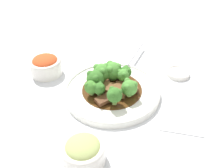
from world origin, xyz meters
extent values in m
plane|color=silver|center=(0.00, 0.00, 0.00)|extent=(4.00, 4.00, 0.00)
cylinder|color=white|center=(0.00, 0.00, 0.01)|extent=(0.27, 0.27, 0.01)
torus|color=white|center=(0.00, 0.00, 0.01)|extent=(0.27, 0.27, 0.01)
cylinder|color=#4C2D14|center=(0.00, 0.00, 0.01)|extent=(0.17, 0.17, 0.00)
cube|color=brown|center=(-0.01, 0.01, 0.03)|extent=(0.07, 0.04, 0.02)
cube|color=#56331E|center=(0.00, 0.06, 0.02)|extent=(0.05, 0.05, 0.01)
cube|color=brown|center=(-0.04, -0.01, 0.03)|extent=(0.07, 0.06, 0.02)
cylinder|color=#8EB756|center=(0.04, 0.02, 0.03)|extent=(0.02, 0.02, 0.01)
sphere|color=#387028|center=(0.04, 0.02, 0.05)|extent=(0.05, 0.05, 0.05)
sphere|color=#387028|center=(0.06, 0.02, 0.06)|extent=(0.02, 0.02, 0.02)
sphere|color=#387028|center=(0.03, 0.03, 0.06)|extent=(0.02, 0.02, 0.02)
sphere|color=#387028|center=(0.03, 0.00, 0.06)|extent=(0.02, 0.02, 0.02)
cylinder|color=#8EB756|center=(0.04, 0.04, 0.02)|extent=(0.01, 0.01, 0.01)
sphere|color=#427F2D|center=(0.04, 0.04, 0.04)|extent=(0.04, 0.04, 0.04)
sphere|color=#427F2D|center=(0.05, 0.05, 0.05)|extent=(0.01, 0.01, 0.01)
sphere|color=#427F2D|center=(0.03, 0.05, 0.05)|extent=(0.01, 0.01, 0.01)
sphere|color=#427F2D|center=(0.04, 0.03, 0.05)|extent=(0.01, 0.01, 0.01)
cylinder|color=#7FA84C|center=(0.01, -0.04, 0.02)|extent=(0.02, 0.02, 0.01)
sphere|color=#4C8E38|center=(0.01, -0.04, 0.05)|extent=(0.05, 0.05, 0.05)
sphere|color=#4C8E38|center=(0.02, -0.02, 0.06)|extent=(0.02, 0.02, 0.02)
sphere|color=#4C8E38|center=(0.00, -0.05, 0.06)|extent=(0.02, 0.02, 0.02)
sphere|color=#4C8E38|center=(0.02, -0.05, 0.06)|extent=(0.02, 0.02, 0.02)
cylinder|color=#8EB756|center=(0.04, -0.02, 0.03)|extent=(0.02, 0.02, 0.01)
sphere|color=#4C8E38|center=(0.04, -0.02, 0.05)|extent=(0.05, 0.05, 0.05)
sphere|color=#4C8E38|center=(0.03, -0.01, 0.06)|extent=(0.02, 0.02, 0.02)
sphere|color=#4C8E38|center=(0.03, -0.03, 0.06)|extent=(0.02, 0.02, 0.02)
sphere|color=#4C8E38|center=(0.05, -0.02, 0.06)|extent=(0.02, 0.02, 0.02)
cylinder|color=#8EB756|center=(-0.02, -0.05, 0.03)|extent=(0.01, 0.01, 0.01)
sphere|color=#387028|center=(-0.02, -0.05, 0.05)|extent=(0.03, 0.03, 0.03)
sphere|color=#387028|center=(-0.03, -0.05, 0.05)|extent=(0.01, 0.01, 0.01)
sphere|color=#387028|center=(-0.02, -0.06, 0.05)|extent=(0.01, 0.01, 0.01)
sphere|color=#387028|center=(-0.01, -0.04, 0.05)|extent=(0.01, 0.01, 0.01)
cylinder|color=#7FA84C|center=(-0.03, 0.06, 0.03)|extent=(0.01, 0.01, 0.01)
sphere|color=#387028|center=(-0.03, 0.06, 0.05)|extent=(0.04, 0.04, 0.04)
sphere|color=#387028|center=(-0.04, 0.05, 0.06)|extent=(0.01, 0.01, 0.01)
sphere|color=#387028|center=(-0.02, 0.05, 0.06)|extent=(0.01, 0.01, 0.01)
sphere|color=#387028|center=(-0.03, 0.07, 0.06)|extent=(0.01, 0.01, 0.01)
cylinder|color=#8EB756|center=(-0.02, -0.03, 0.03)|extent=(0.01, 0.01, 0.02)
sphere|color=#4C8E38|center=(-0.02, -0.03, 0.05)|extent=(0.03, 0.03, 0.03)
sphere|color=#4C8E38|center=(-0.03, -0.04, 0.06)|extent=(0.01, 0.01, 0.01)
sphere|color=#4C8E38|center=(-0.01, -0.03, 0.06)|extent=(0.01, 0.01, 0.01)
sphere|color=#4C8E38|center=(-0.03, -0.02, 0.06)|extent=(0.01, 0.01, 0.01)
cylinder|color=#7FA84C|center=(0.02, 0.04, 0.03)|extent=(0.01, 0.01, 0.01)
sphere|color=#387028|center=(0.02, 0.04, 0.04)|extent=(0.03, 0.03, 0.03)
sphere|color=#387028|center=(0.02, 0.03, 0.05)|extent=(0.01, 0.01, 0.01)
sphere|color=#387028|center=(0.03, 0.05, 0.05)|extent=(0.01, 0.01, 0.01)
sphere|color=#387028|center=(0.01, 0.04, 0.05)|extent=(0.01, 0.01, 0.01)
cylinder|color=#8EB756|center=(-0.05, 0.01, 0.02)|extent=(0.01, 0.01, 0.01)
sphere|color=#4C8E38|center=(-0.05, 0.01, 0.04)|extent=(0.04, 0.04, 0.04)
sphere|color=#4C8E38|center=(-0.04, 0.00, 0.06)|extent=(0.02, 0.02, 0.02)
sphere|color=#4C8E38|center=(-0.05, 0.03, 0.06)|extent=(0.02, 0.02, 0.02)
sphere|color=#4C8E38|center=(-0.07, 0.01, 0.06)|extent=(0.02, 0.02, 0.02)
ellipsoid|color=silver|center=(0.00, -0.07, 0.03)|extent=(0.05, 0.07, 0.01)
cylinder|color=silver|center=(-0.01, -0.18, 0.02)|extent=(0.01, 0.17, 0.01)
cylinder|color=white|center=(0.22, -0.02, 0.00)|extent=(0.05, 0.05, 0.01)
cylinder|color=white|center=(0.22, -0.02, 0.02)|extent=(0.10, 0.10, 0.04)
torus|color=white|center=(0.22, -0.02, 0.04)|extent=(0.10, 0.10, 0.01)
ellipsoid|color=#D14C23|center=(0.22, -0.02, 0.05)|extent=(0.07, 0.07, 0.03)
cylinder|color=white|center=(-0.02, 0.23, 0.00)|extent=(0.05, 0.05, 0.01)
cylinder|color=white|center=(-0.02, 0.23, 0.02)|extent=(0.09, 0.09, 0.04)
torus|color=white|center=(-0.02, 0.23, 0.04)|extent=(0.09, 0.09, 0.01)
ellipsoid|color=#A3B266|center=(-0.02, 0.23, 0.04)|extent=(0.07, 0.07, 0.03)
cylinder|color=white|center=(-0.16, -0.16, 0.01)|extent=(0.07, 0.07, 0.01)
torus|color=white|center=(-0.16, -0.16, 0.01)|extent=(0.07, 0.07, 0.01)
cube|color=white|center=(-0.20, 0.03, 0.00)|extent=(0.12, 0.11, 0.01)
camera|label=1|loc=(-0.20, 0.53, 0.47)|focal=42.00mm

